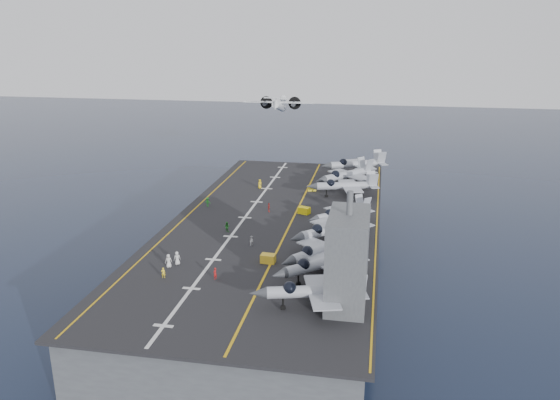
% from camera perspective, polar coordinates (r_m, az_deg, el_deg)
% --- Properties ---
extents(ground, '(500.00, 500.00, 0.00)m').
position_cam_1_polar(ground, '(105.44, -0.40, -7.40)').
color(ground, '#142135').
rests_on(ground, ground).
extents(hull, '(36.00, 90.00, 10.00)m').
position_cam_1_polar(hull, '(103.45, -0.41, -4.88)').
color(hull, '#56595E').
rests_on(hull, ground).
extents(flight_deck, '(38.00, 92.00, 0.40)m').
position_cam_1_polar(flight_deck, '(101.60, -0.41, -2.17)').
color(flight_deck, black).
rests_on(flight_deck, hull).
extents(foul_line, '(0.35, 90.00, 0.02)m').
position_cam_1_polar(foul_line, '(101.04, 1.26, -2.15)').
color(foul_line, gold).
rests_on(foul_line, flight_deck).
extents(landing_centerline, '(0.50, 90.00, 0.02)m').
position_cam_1_polar(landing_centerline, '(102.77, -3.70, -1.84)').
color(landing_centerline, silver).
rests_on(landing_centerline, flight_deck).
extents(deck_edge_port, '(0.25, 90.00, 0.02)m').
position_cam_1_polar(deck_edge_port, '(105.90, -9.48, -1.47)').
color(deck_edge_port, gold).
rests_on(deck_edge_port, flight_deck).
extents(deck_edge_stbd, '(0.25, 90.00, 0.02)m').
position_cam_1_polar(deck_edge_stbd, '(99.89, 10.08, -2.66)').
color(deck_edge_stbd, gold).
rests_on(deck_edge_stbd, flight_deck).
extents(island_superstructure, '(5.00, 10.00, 15.00)m').
position_cam_1_polar(island_superstructure, '(69.26, 7.12, -5.03)').
color(island_superstructure, '#56595E').
rests_on(island_superstructure, flight_deck).
extents(fighter_jet_0, '(16.68, 13.21, 5.09)m').
position_cam_1_polar(fighter_jet_0, '(69.41, 3.72, -9.38)').
color(fighter_jet_0, gray).
rests_on(fighter_jet_0, flight_deck).
extents(fighter_jet_1, '(17.57, 17.17, 5.13)m').
position_cam_1_polar(fighter_jet_1, '(77.27, 4.51, -6.49)').
color(fighter_jet_1, '#989FA7').
rests_on(fighter_jet_1, flight_deck).
extents(fighter_jet_2, '(16.65, 17.49, 5.07)m').
position_cam_1_polar(fighter_jet_2, '(81.99, 4.48, -5.07)').
color(fighter_jet_2, gray).
rests_on(fighter_jet_2, flight_deck).
extents(fighter_jet_3, '(18.46, 18.47, 5.44)m').
position_cam_1_polar(fighter_jet_3, '(89.94, 5.62, -2.91)').
color(fighter_jet_3, '#989EA8').
rests_on(fighter_jet_3, flight_deck).
extents(fighter_jet_4, '(15.91, 15.72, 4.66)m').
position_cam_1_polar(fighter_jet_4, '(98.73, 6.52, -1.32)').
color(fighter_jet_4, gray).
rests_on(fighter_jet_4, flight_deck).
extents(fighter_jet_6, '(17.15, 13.61, 5.23)m').
position_cam_1_polar(fighter_jet_6, '(115.50, 6.95, 1.58)').
color(fighter_jet_6, gray).
rests_on(fighter_jet_6, flight_deck).
extents(fighter_jet_7, '(18.91, 19.34, 5.64)m').
position_cam_1_polar(fighter_jet_7, '(123.53, 7.02, 2.71)').
color(fighter_jet_7, gray).
rests_on(fighter_jet_7, flight_deck).
extents(fighter_jet_8, '(19.19, 16.50, 5.62)m').
position_cam_1_polar(fighter_jet_8, '(133.96, 8.06, 3.81)').
color(fighter_jet_8, gray).
rests_on(fighter_jet_8, flight_deck).
extents(tow_cart_a, '(2.26, 1.54, 1.32)m').
position_cam_1_polar(tow_cart_a, '(83.02, -1.25, -6.13)').
color(tow_cart_a, gold).
rests_on(tow_cart_a, flight_deck).
extents(tow_cart_b, '(2.52, 2.10, 1.29)m').
position_cam_1_polar(tow_cart_b, '(104.74, 2.54, -1.09)').
color(tow_cart_b, yellow).
rests_on(tow_cart_b, flight_deck).
extents(tow_cart_c, '(2.03, 1.57, 1.08)m').
position_cam_1_polar(tow_cart_c, '(119.84, 3.34, 1.23)').
color(tow_cart_c, yellow).
rests_on(tow_cart_c, flight_deck).
extents(crew_0, '(1.49, 1.39, 2.07)m').
position_cam_1_polar(crew_0, '(82.92, -11.56, -6.25)').
color(crew_0, silver).
rests_on(crew_0, flight_deck).
extents(crew_1, '(1.11, 0.89, 1.61)m').
position_cam_1_polar(crew_1, '(79.74, -12.10, -7.45)').
color(crew_1, yellow).
rests_on(crew_1, flight_deck).
extents(crew_2, '(1.24, 1.00, 1.79)m').
position_cam_1_polar(crew_2, '(95.79, -5.57, -2.79)').
color(crew_2, '#248426').
rests_on(crew_2, flight_deck).
extents(crew_3, '(1.21, 0.90, 1.87)m').
position_cam_1_polar(crew_3, '(109.80, -7.57, -0.20)').
color(crew_3, green).
rests_on(crew_3, flight_deck).
extents(crew_4, '(1.05, 1.25, 1.77)m').
position_cam_1_polar(crew_4, '(105.64, -1.17, -0.78)').
color(crew_4, '#A72A25').
rests_on(crew_4, flight_deck).
extents(crew_5, '(1.38, 1.49, 2.07)m').
position_cam_1_polar(crew_5, '(121.47, -2.12, 1.71)').
color(crew_5, yellow).
rests_on(crew_5, flight_deck).
extents(crew_6, '(1.02, 1.22, 1.75)m').
position_cam_1_polar(crew_6, '(78.19, -6.80, -7.63)').
color(crew_6, '#B21919').
rests_on(crew_6, flight_deck).
extents(crew_7, '(0.76, 1.06, 1.65)m').
position_cam_1_polar(crew_7, '(89.44, -2.97, -4.26)').
color(crew_7, white).
rests_on(crew_7, flight_deck).
extents(transport_plane, '(20.73, 14.35, 4.83)m').
position_cam_1_polar(transport_plane, '(159.40, -0.08, 9.76)').
color(transport_plane, silver).
extents(crew_8, '(1.49, 1.39, 2.07)m').
position_cam_1_polar(crew_8, '(83.63, -10.70, -5.98)').
color(crew_8, silver).
rests_on(crew_8, flight_deck).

